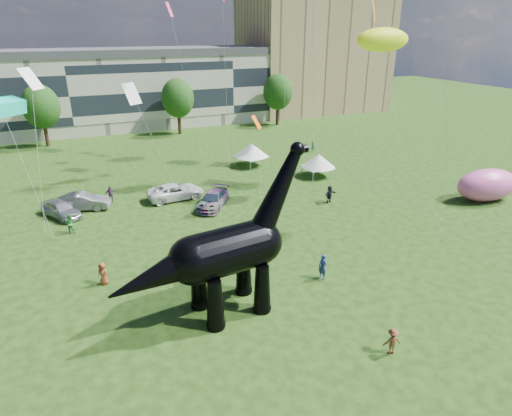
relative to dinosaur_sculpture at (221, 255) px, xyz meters
name	(u,v)px	position (x,y,z in m)	size (l,w,h in m)	color
ground	(282,350)	(1.77, -4.59, -3.94)	(220.00, 220.00, 0.00)	#16330C
terrace_row	(69,95)	(-6.23, 57.41, 2.06)	(78.00, 11.00, 12.00)	beige
apartment_block	(313,55)	(41.77, 60.41, 7.06)	(28.00, 18.00, 22.00)	tan
tree_mid_left	(40,103)	(-10.23, 48.41, 2.35)	(5.20, 5.20, 9.44)	#382314
tree_mid_right	(177,95)	(9.77, 48.41, 2.35)	(5.20, 5.20, 9.44)	#382314
tree_far_right	(278,89)	(27.77, 48.41, 2.35)	(5.20, 5.20, 9.44)	#382314
dinosaur_sculpture	(221,255)	(0.00, 0.00, 0.00)	(12.84, 3.95, 10.45)	black
car_silver	(61,209)	(-8.87, 19.60, -3.15)	(1.88, 4.68, 1.59)	#B4B3B8
car_grey	(83,202)	(-6.86, 20.66, -3.13)	(1.72, 4.94, 1.63)	slate
car_white	(176,191)	(1.99, 19.82, -3.15)	(2.64, 5.72, 1.59)	white
car_dark	(213,200)	(4.79, 16.21, -3.18)	(2.14, 5.25, 1.52)	#595960
gazebo_near	(318,161)	(19.12, 20.19, -2.05)	(4.04, 4.04, 2.70)	silver
gazebo_far	(251,150)	(13.57, 27.23, -1.91)	(5.29, 5.29, 2.90)	white
inflatable_pink	(487,185)	(30.67, 6.74, -2.29)	(6.60, 3.30, 3.30)	#F961B7
visitors	(164,228)	(-1.07, 11.55, -3.08)	(53.52, 37.66, 1.87)	#642F6B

